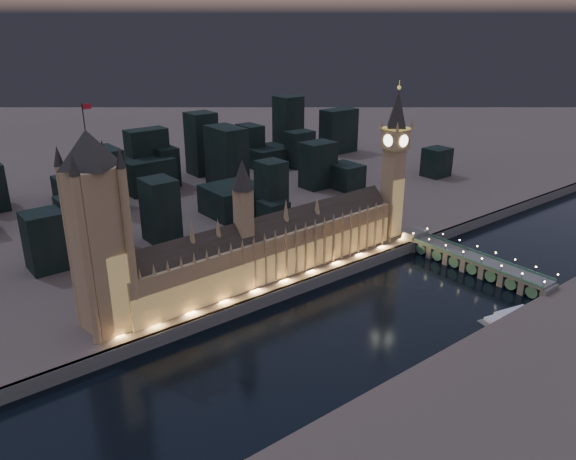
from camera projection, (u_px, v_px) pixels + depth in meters
ground_plane at (341, 321)px, 320.39m from camera, size 2000.00×2000.00×0.00m
north_bank at (55, 151)px, 700.21m from camera, size 2000.00×960.00×8.00m
embankment_wall at (296, 289)px, 349.01m from camera, size 2000.00×2.50×8.00m
palace_of_westminster at (270, 247)px, 353.82m from camera, size 202.00×25.68×78.00m
victoria_tower at (98, 225)px, 278.46m from camera, size 31.68×31.68×117.63m
elizabeth_tower at (395, 152)px, 402.33m from camera, size 18.00×18.00×113.49m
westminster_bridge at (470, 261)px, 383.21m from camera, size 16.76×113.00×15.90m
river_boat at (512, 315)px, 323.93m from camera, size 43.88×19.39×4.50m
city_backdrop at (186, 171)px, 509.88m from camera, size 495.04×215.63×70.08m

